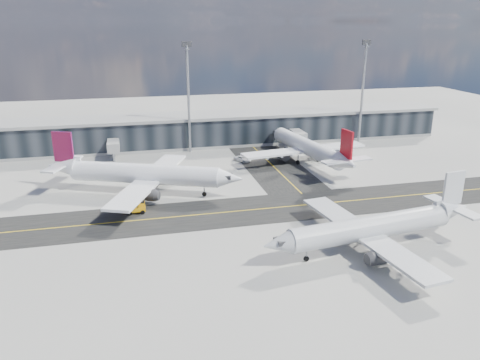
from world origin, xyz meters
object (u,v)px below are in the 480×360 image
Objects in this scene: airliner_af at (142,174)px; airliner_near at (373,227)px; airliner_redtail at (308,148)px; service_van at (243,159)px; baggage_tug at (138,208)px.

airliner_near is at bearing 67.70° from airliner_af.
airliner_redtail is (41.08, 12.52, -0.20)m from airliner_af.
airliner_near reaches higher than service_van.
airliner_redtail is at bearing 129.84° from airliner_af.
baggage_tug is (-35.16, 22.96, -2.53)m from airliner_near.
baggage_tug reaches higher than service_van.
airliner_redtail is 48.66m from baggage_tug.
airliner_near is (33.71, -33.94, -0.44)m from airliner_af.
service_van is (-15.66, 4.83, -3.19)m from airliner_redtail.
airliner_af reaches higher than airliner_redtail.
airliner_af reaches higher than airliner_near.
service_van is at bearing 147.21° from airliner_af.
airliner_redtail is 16.69m from service_van.
service_van is (25.42, 17.35, -3.38)m from airliner_af.
airliner_redtail reaches higher than baggage_tug.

